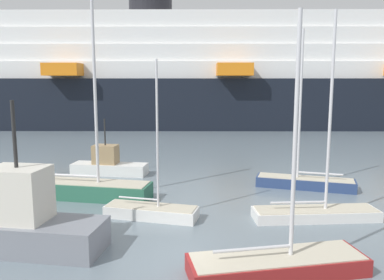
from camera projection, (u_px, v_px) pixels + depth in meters
name	position (u px, v px, depth m)	size (l,w,h in m)	color
ground_plane	(171.00, 260.00, 14.04)	(600.00, 600.00, 0.00)	slate
sailboat_0	(316.00, 210.00, 18.16)	(5.92, 2.27, 9.42)	white
sailboat_2	(277.00, 262.00, 13.04)	(6.18, 3.26, 8.56)	maroon
sailboat_3	(305.00, 180.00, 23.46)	(5.87, 2.54, 9.31)	navy
sailboat_4	(89.00, 187.00, 21.43)	(6.91, 2.41, 11.16)	#2D6B51
sailboat_6	(151.00, 210.00, 18.35)	(4.51, 1.96, 7.32)	white
fishing_boat_0	(108.00, 165.00, 26.89)	(5.23, 1.84, 3.83)	white
fishing_boat_2	(14.00, 222.00, 14.88)	(7.23, 2.64, 5.68)	gray
cruise_ship	(300.00, 77.00, 57.06)	(121.94, 25.96, 21.42)	black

